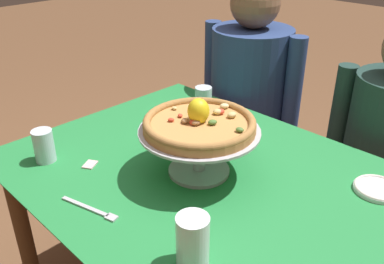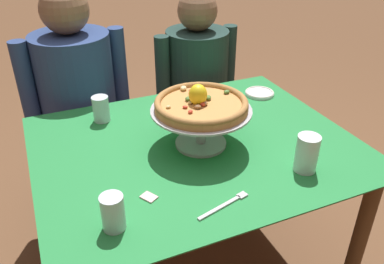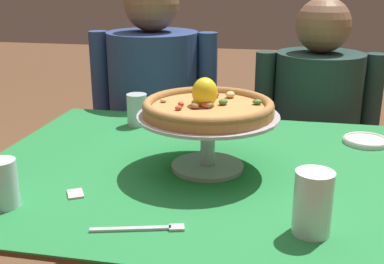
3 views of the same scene
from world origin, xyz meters
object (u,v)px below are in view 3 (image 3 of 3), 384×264
at_px(pizza_stand, 208,132).
at_px(sugar_packet, 75,194).
at_px(pizza, 208,106).
at_px(dinner_fork, 143,229).
at_px(water_glass_front_right, 313,206).
at_px(water_glass_back_left, 137,112).
at_px(side_plate, 366,140).
at_px(diner_right, 314,142).
at_px(water_glass_front_left, 3,186).
at_px(diner_left, 154,123).

height_order(pizza_stand, sugar_packet, pizza_stand).
bearing_deg(pizza, dinner_fork, -101.88).
xyz_separation_m(pizza, water_glass_front_right, (0.26, -0.30, -0.11)).
relative_size(water_glass_back_left, sugar_packet, 2.21).
relative_size(pizza, side_plate, 2.46).
height_order(pizza_stand, dinner_fork, pizza_stand).
xyz_separation_m(pizza, diner_right, (0.32, 0.76, -0.34)).
height_order(sugar_packet, diner_right, diner_right).
bearing_deg(water_glass_front_left, water_glass_back_left, 80.65).
height_order(water_glass_front_right, side_plate, water_glass_front_right).
bearing_deg(pizza, diner_right, 66.86).
xyz_separation_m(water_glass_front_right, diner_left, (-0.62, 1.02, -0.17)).
bearing_deg(pizza, diner_left, 116.15).
relative_size(sugar_packet, diner_right, 0.04).
xyz_separation_m(side_plate, dinner_fork, (-0.53, -0.66, -0.01)).
relative_size(pizza, sugar_packet, 6.89).
relative_size(pizza_stand, water_glass_front_right, 2.79).
relative_size(water_glass_front_right, sugar_packet, 2.69).
bearing_deg(dinner_fork, diner_right, 70.30).
bearing_deg(diner_right, water_glass_back_left, -146.72).
bearing_deg(dinner_fork, side_plate, 51.17).
relative_size(pizza_stand, diner_right, 0.33).
bearing_deg(water_glass_front_left, side_plate, 35.26).
bearing_deg(pizza_stand, pizza, 115.85).
relative_size(water_glass_front_left, sugar_packet, 2.24).
xyz_separation_m(water_glass_back_left, dinner_fork, (0.23, -0.70, -0.04)).
bearing_deg(water_glass_front_left, sugar_packet, 33.22).
height_order(water_glass_front_left, sugar_packet, water_glass_front_left).
bearing_deg(pizza, side_plate, 33.60).
relative_size(water_glass_front_left, side_plate, 0.80).
height_order(pizza, diner_left, diner_left).
xyz_separation_m(pizza, dinner_fork, (-0.07, -0.35, -0.17)).
height_order(pizza, water_glass_front_left, pizza).
distance_m(water_glass_back_left, sugar_packet, 0.57).
bearing_deg(sugar_packet, pizza, 38.66).
bearing_deg(water_glass_back_left, pizza_stand, -48.26).
distance_m(pizza_stand, water_glass_back_left, 0.47).
xyz_separation_m(sugar_packet, diner_right, (0.61, 0.98, -0.17)).
bearing_deg(sugar_packet, water_glass_front_right, -7.31).
xyz_separation_m(water_glass_front_right, sugar_packet, (-0.55, 0.07, -0.06)).
bearing_deg(side_plate, sugar_packet, -144.38).
distance_m(water_glass_front_right, diner_left, 1.20).
xyz_separation_m(dinner_fork, sugar_packet, (-0.21, 0.13, -0.00)).
bearing_deg(pizza_stand, water_glass_front_left, -143.13).
relative_size(water_glass_front_left, water_glass_front_right, 0.83).
xyz_separation_m(side_plate, diner_right, (-0.13, 0.46, -0.17)).
relative_size(dinner_fork, diner_right, 0.17).
relative_size(water_glass_front_left, diner_left, 0.09).
xyz_separation_m(dinner_fork, diner_right, (0.40, 1.11, -0.17)).
distance_m(pizza, diner_right, 0.89).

